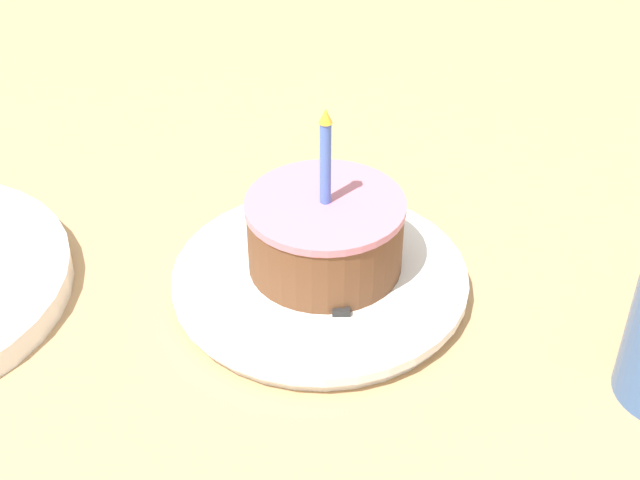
% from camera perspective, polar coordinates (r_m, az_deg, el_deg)
% --- Properties ---
extents(ground_plane, '(2.40, 2.40, 0.04)m').
position_cam_1_polar(ground_plane, '(0.64, -0.05, -5.85)').
color(ground_plane, tan).
rests_on(ground_plane, ground).
extents(plate, '(0.21, 0.21, 0.02)m').
position_cam_1_polar(plate, '(0.64, 0.00, -2.53)').
color(plate, white).
rests_on(plate, ground_plane).
extents(cake_slice, '(0.11, 0.11, 0.13)m').
position_cam_1_polar(cake_slice, '(0.62, 0.33, 0.44)').
color(cake_slice, brown).
rests_on(cake_slice, plate).
extents(fork, '(0.16, 0.12, 0.00)m').
position_cam_1_polar(fork, '(0.68, 1.28, 1.17)').
color(fork, '#262626').
rests_on(fork, plate).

